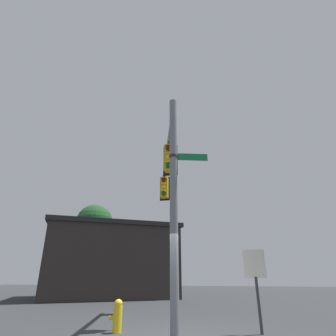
{
  "coord_description": "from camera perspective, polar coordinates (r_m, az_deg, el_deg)",
  "views": [
    {
      "loc": [
        -1.5,
        7.47,
        1.41
      ],
      "look_at": [
        0.72,
        -2.44,
        5.49
      ],
      "focal_mm": 28.92,
      "sensor_mm": 36.0,
      "label": 1
    }
  ],
  "objects": [
    {
      "name": "signal_pole",
      "position": [
        7.89,
        1.21,
        -6.9
      ],
      "size": [
        0.23,
        0.23,
        6.9
      ],
      "primitive_type": "cylinder",
      "color": "slate",
      "rests_on": "ground"
    },
    {
      "name": "traffic_light_mid_inner",
      "position": [
        13.43,
        -0.76,
        -4.12
      ],
      "size": [
        0.54,
        0.49,
        1.31
      ],
      "color": "black"
    },
    {
      "name": "street_name_sign",
      "position": [
        8.39,
        3.27,
        2.36
      ],
      "size": [
        1.16,
        0.46,
        0.22
      ],
      "color": "#147238"
    },
    {
      "name": "mast_arm",
      "position": [
        11.55,
        -0.1,
        3.11
      ],
      "size": [
        1.77,
        5.53,
        0.17
      ],
      "primitive_type": "cylinder",
      "rotation": [
        0.0,
        1.57,
        5.0
      ],
      "color": "slate"
    },
    {
      "name": "tree_by_storefront",
      "position": [
        22.27,
        -15.28,
        -11.28
      ],
      "size": [
        2.81,
        2.81,
        6.72
      ],
      "color": "#4C3823",
      "rests_on": "ground"
    },
    {
      "name": "traffic_light_nearest_pole",
      "position": [
        10.1,
        0.31,
        2.07
      ],
      "size": [
        0.54,
        0.49,
        1.31
      ],
      "color": "black"
    },
    {
      "name": "fire_hydrant",
      "position": [
        8.54,
        -10.59,
        -28.24
      ],
      "size": [
        0.35,
        0.24,
        0.82
      ],
      "color": "yellow",
      "rests_on": "ground"
    },
    {
      "name": "historical_marker",
      "position": [
        8.53,
        18.0,
        -20.94
      ],
      "size": [
        0.6,
        0.08,
        2.13
      ],
      "color": "#333333",
      "rests_on": "ground"
    },
    {
      "name": "storefront_building",
      "position": [
        21.82,
        -12.13,
        -18.59
      ],
      "size": [
        11.51,
        11.11,
        4.96
      ],
      "color": "#282321",
      "rests_on": "ground"
    }
  ]
}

